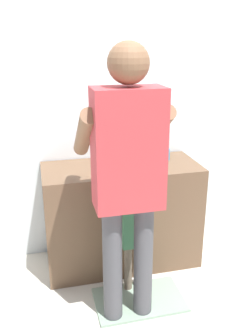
# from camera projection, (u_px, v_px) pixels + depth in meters

# --- Properties ---
(ground_plane) EXTENTS (14.00, 14.00, 0.00)m
(ground_plane) POSITION_uv_depth(u_px,v_px,m) (131.00, 280.00, 2.90)
(ground_plane) COLOR silver
(back_wall) EXTENTS (4.40, 0.08, 2.70)m
(back_wall) POSITION_uv_depth(u_px,v_px,m) (112.00, 98.00, 3.02)
(back_wall) COLOR silver
(back_wall) RESTS_ON ground
(vanity_cabinet) EXTENTS (1.25, 0.54, 0.86)m
(vanity_cabinet) POSITION_uv_depth(u_px,v_px,m) (122.00, 215.00, 3.03)
(vanity_cabinet) COLOR brown
(vanity_cabinet) RESTS_ON ground
(sink_basin) EXTENTS (0.33, 0.33, 0.11)m
(sink_basin) POSITION_uv_depth(u_px,v_px,m) (122.00, 160.00, 2.85)
(sink_basin) COLOR white
(sink_basin) RESTS_ON vanity_cabinet
(faucet) EXTENTS (0.18, 0.14, 0.18)m
(faucet) POSITION_uv_depth(u_px,v_px,m) (116.00, 150.00, 3.03)
(faucet) COLOR #B7BABF
(faucet) RESTS_ON vanity_cabinet
(toothbrush_cup) EXTENTS (0.07, 0.07, 0.21)m
(toothbrush_cup) POSITION_uv_depth(u_px,v_px,m) (166.00, 153.00, 3.03)
(toothbrush_cup) COLOR #4C8EB2
(toothbrush_cup) RESTS_ON vanity_cabinet
(bath_mat) EXTENTS (0.64, 0.40, 0.02)m
(bath_mat) POSITION_uv_depth(u_px,v_px,m) (139.00, 300.00, 2.67)
(bath_mat) COLOR gray
(bath_mat) RESTS_ON ground
(child_toddler) EXTENTS (0.26, 0.26, 0.84)m
(child_toddler) POSITION_uv_depth(u_px,v_px,m) (134.00, 230.00, 2.64)
(child_toddler) COLOR #6B5B4C
(child_toddler) RESTS_ON ground
(adult_parent) EXTENTS (0.56, 0.58, 1.80)m
(adult_parent) POSITION_uv_depth(u_px,v_px,m) (127.00, 167.00, 2.20)
(adult_parent) COLOR #47474C
(adult_parent) RESTS_ON ground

